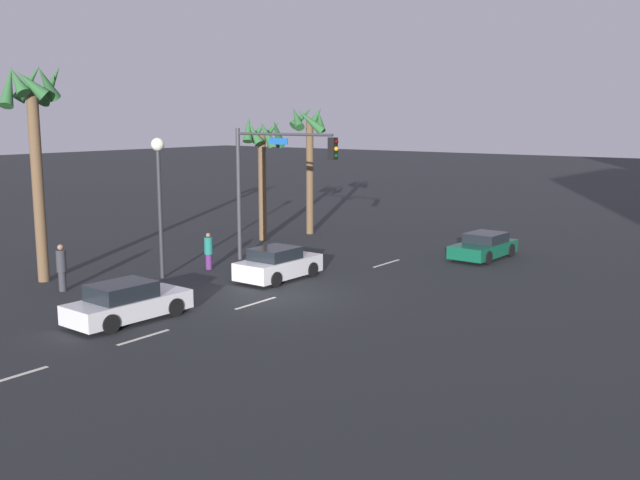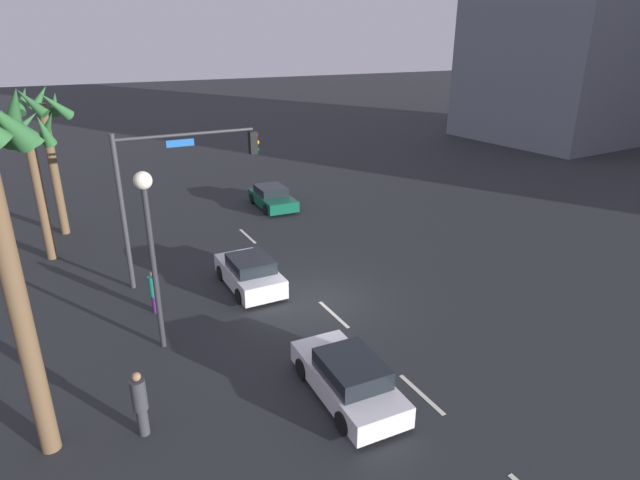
# 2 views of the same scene
# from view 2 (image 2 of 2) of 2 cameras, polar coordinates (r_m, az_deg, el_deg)

# --- Properties ---
(ground_plane) EXTENTS (220.00, 220.00, 0.00)m
(ground_plane) POSITION_cam_2_polar(r_m,az_deg,el_deg) (20.79, -0.19, -6.59)
(ground_plane) COLOR #232628
(lane_stripe_2) EXTENTS (2.03, 0.14, 0.01)m
(lane_stripe_2) POSITION_cam_2_polar(r_m,az_deg,el_deg) (16.18, 10.95, -16.12)
(lane_stripe_2) COLOR silver
(lane_stripe_2) RESTS_ON ground_plane
(lane_stripe_3) EXTENTS (2.20, 0.14, 0.01)m
(lane_stripe_3) POSITION_cam_2_polar(r_m,az_deg,el_deg) (19.83, 1.48, -8.07)
(lane_stripe_3) COLOR silver
(lane_stripe_3) RESTS_ON ground_plane
(lane_stripe_4) EXTENTS (2.27, 0.14, 0.01)m
(lane_stripe_4) POSITION_cam_2_polar(r_m,az_deg,el_deg) (27.53, -7.88, 0.43)
(lane_stripe_4) COLOR silver
(lane_stripe_4) RESTS_ON ground_plane
(car_0) EXTENTS (4.33, 1.96, 1.35)m
(car_0) POSITION_cam_2_polar(r_m,az_deg,el_deg) (15.49, 3.08, -14.78)
(car_0) COLOR silver
(car_0) RESTS_ON ground_plane
(car_1) EXTENTS (4.13, 2.06, 1.23)m
(car_1) POSITION_cam_2_polar(r_m,az_deg,el_deg) (31.97, -5.22, 4.61)
(car_1) COLOR #0F5138
(car_1) RESTS_ON ground_plane
(car_2) EXTENTS (3.94, 1.92, 1.40)m
(car_2) POSITION_cam_2_polar(r_m,az_deg,el_deg) (21.74, -7.64, -3.57)
(car_2) COLOR silver
(car_2) RESTS_ON ground_plane
(traffic_signal) EXTENTS (0.32, 5.93, 6.34)m
(traffic_signal) POSITION_cam_2_polar(r_m,az_deg,el_deg) (21.98, -15.89, 6.33)
(traffic_signal) COLOR #38383D
(traffic_signal) RESTS_ON ground_plane
(streetlamp) EXTENTS (0.56, 0.56, 6.01)m
(streetlamp) POSITION_cam_2_polar(r_m,az_deg,el_deg) (16.94, -18.11, 1.23)
(streetlamp) COLOR #2D2D33
(streetlamp) RESTS_ON ground_plane
(pedestrian_0) EXTENTS (0.54, 0.54, 1.90)m
(pedestrian_0) POSITION_cam_2_polar(r_m,az_deg,el_deg) (14.77, -18.97, -16.34)
(pedestrian_0) COLOR #333338
(pedestrian_0) RESTS_ON ground_plane
(pedestrian_1) EXTENTS (0.44, 0.44, 1.68)m
(pedestrian_1) POSITION_cam_2_polar(r_m,az_deg,el_deg) (20.55, -17.56, -5.30)
(pedestrian_1) COLOR #59266B
(pedestrian_1) RESTS_ON ground_plane
(palm_tree_0) EXTENTS (2.61, 2.73, 7.61)m
(palm_tree_0) POSITION_cam_2_polar(r_m,az_deg,el_deg) (29.40, -27.70, 10.90)
(palm_tree_0) COLOR brown
(palm_tree_0) RESTS_ON ground_plane
(palm_tree_1) EXTENTS (2.27, 2.57, 7.01)m
(palm_tree_1) POSITION_cam_2_polar(r_m,az_deg,el_deg) (26.27, -28.82, 8.70)
(palm_tree_1) COLOR brown
(palm_tree_1) RESTS_ON ground_plane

